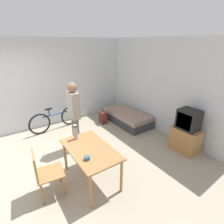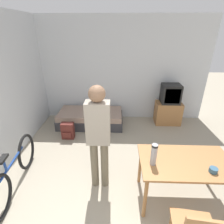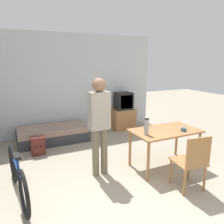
{
  "view_description": "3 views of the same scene",
  "coord_description": "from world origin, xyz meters",
  "px_view_note": "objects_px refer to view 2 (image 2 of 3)",
  "views": [
    {
      "loc": [
        3.53,
        -0.06,
        2.57
      ],
      "look_at": [
        0.29,
        2.17,
        0.98
      ],
      "focal_mm": 28.0,
      "sensor_mm": 36.0,
      "label": 1
    },
    {
      "loc": [
        0.09,
        -0.74,
        2.36
      ],
      "look_at": [
        -0.02,
        2.34,
        0.89
      ],
      "focal_mm": 28.0,
      "sensor_mm": 36.0,
      "label": 2
    },
    {
      "loc": [
        -1.51,
        -1.92,
        1.98
      ],
      "look_at": [
        0.38,
        2.1,
        0.94
      ],
      "focal_mm": 35.0,
      "sensor_mm": 36.0,
      "label": 3
    }
  ],
  "objects_px": {
    "tv": "(169,106)",
    "daybed": "(91,118)",
    "backpack": "(68,131)",
    "thermos_flask": "(154,154)",
    "mate_bowl": "(213,170)",
    "person_standing": "(98,133)",
    "dining_table": "(185,166)",
    "bicycle": "(15,171)"
  },
  "relations": [
    {
      "from": "backpack",
      "to": "daybed",
      "type": "bearing_deg",
      "value": 57.2
    },
    {
      "from": "person_standing",
      "to": "thermos_flask",
      "type": "bearing_deg",
      "value": -21.95
    },
    {
      "from": "backpack",
      "to": "dining_table",
      "type": "bearing_deg",
      "value": -36.65
    },
    {
      "from": "daybed",
      "to": "thermos_flask",
      "type": "bearing_deg",
      "value": -62.63
    },
    {
      "from": "person_standing",
      "to": "backpack",
      "type": "height_order",
      "value": "person_standing"
    },
    {
      "from": "bicycle",
      "to": "person_standing",
      "type": "bearing_deg",
      "value": 4.03
    },
    {
      "from": "tv",
      "to": "person_standing",
      "type": "height_order",
      "value": "person_standing"
    },
    {
      "from": "backpack",
      "to": "thermos_flask",
      "type": "bearing_deg",
      "value": -45.03
    },
    {
      "from": "tv",
      "to": "dining_table",
      "type": "distance_m",
      "value": 2.46
    },
    {
      "from": "backpack",
      "to": "tv",
      "type": "bearing_deg",
      "value": 18.58
    },
    {
      "from": "dining_table",
      "to": "thermos_flask",
      "type": "bearing_deg",
      "value": -171.29
    },
    {
      "from": "thermos_flask",
      "to": "mate_bowl",
      "type": "bearing_deg",
      "value": -9.38
    },
    {
      "from": "tv",
      "to": "mate_bowl",
      "type": "xyz_separation_m",
      "value": [
        -0.15,
        -2.62,
        0.26
      ]
    },
    {
      "from": "tv",
      "to": "thermos_flask",
      "type": "relative_size",
      "value": 3.54
    },
    {
      "from": "mate_bowl",
      "to": "backpack",
      "type": "xyz_separation_m",
      "value": [
        -2.38,
        1.77,
        -0.56
      ]
    },
    {
      "from": "thermos_flask",
      "to": "mate_bowl",
      "type": "distance_m",
      "value": 0.76
    },
    {
      "from": "bicycle",
      "to": "mate_bowl",
      "type": "relative_size",
      "value": 16.21
    },
    {
      "from": "thermos_flask",
      "to": "mate_bowl",
      "type": "relative_size",
      "value": 3.07
    },
    {
      "from": "tv",
      "to": "bicycle",
      "type": "bearing_deg",
      "value": -142.47
    },
    {
      "from": "person_standing",
      "to": "daybed",
      "type": "bearing_deg",
      "value": 102.62
    },
    {
      "from": "tv",
      "to": "backpack",
      "type": "relative_size",
      "value": 2.76
    },
    {
      "from": "dining_table",
      "to": "person_standing",
      "type": "height_order",
      "value": "person_standing"
    },
    {
      "from": "person_standing",
      "to": "thermos_flask",
      "type": "xyz_separation_m",
      "value": [
        0.75,
        -0.3,
        -0.11
      ]
    },
    {
      "from": "thermos_flask",
      "to": "daybed",
      "type": "bearing_deg",
      "value": 117.37
    },
    {
      "from": "dining_table",
      "to": "bicycle",
      "type": "xyz_separation_m",
      "value": [
        -2.57,
        0.14,
        -0.31
      ]
    },
    {
      "from": "mate_bowl",
      "to": "dining_table",
      "type": "bearing_deg",
      "value": 143.58
    },
    {
      "from": "dining_table",
      "to": "person_standing",
      "type": "xyz_separation_m",
      "value": [
        -1.22,
        0.23,
        0.37
      ]
    },
    {
      "from": "tv",
      "to": "dining_table",
      "type": "xyz_separation_m",
      "value": [
        -0.41,
        -2.42,
        0.14
      ]
    },
    {
      "from": "bicycle",
      "to": "backpack",
      "type": "xyz_separation_m",
      "value": [
        0.45,
        1.44,
        -0.14
      ]
    },
    {
      "from": "mate_bowl",
      "to": "daybed",
      "type": "bearing_deg",
      "value": 128.36
    },
    {
      "from": "daybed",
      "to": "backpack",
      "type": "distance_m",
      "value": 0.81
    },
    {
      "from": "person_standing",
      "to": "thermos_flask",
      "type": "distance_m",
      "value": 0.82
    },
    {
      "from": "bicycle",
      "to": "daybed",
      "type": "bearing_deg",
      "value": 67.22
    },
    {
      "from": "thermos_flask",
      "to": "mate_bowl",
      "type": "xyz_separation_m",
      "value": [
        0.73,
        -0.12,
        -0.14
      ]
    },
    {
      "from": "daybed",
      "to": "dining_table",
      "type": "bearing_deg",
      "value": -53.38
    },
    {
      "from": "daybed",
      "to": "mate_bowl",
      "type": "xyz_separation_m",
      "value": [
        1.94,
        -2.45,
        0.57
      ]
    },
    {
      "from": "dining_table",
      "to": "tv",
      "type": "bearing_deg",
      "value": 80.34
    },
    {
      "from": "tv",
      "to": "backpack",
      "type": "height_order",
      "value": "tv"
    },
    {
      "from": "tv",
      "to": "daybed",
      "type": "bearing_deg",
      "value": -175.39
    },
    {
      "from": "person_standing",
      "to": "mate_bowl",
      "type": "height_order",
      "value": "person_standing"
    },
    {
      "from": "tv",
      "to": "bicycle",
      "type": "xyz_separation_m",
      "value": [
        -2.98,
        -2.29,
        -0.16
      ]
    },
    {
      "from": "dining_table",
      "to": "mate_bowl",
      "type": "distance_m",
      "value": 0.35
    }
  ]
}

